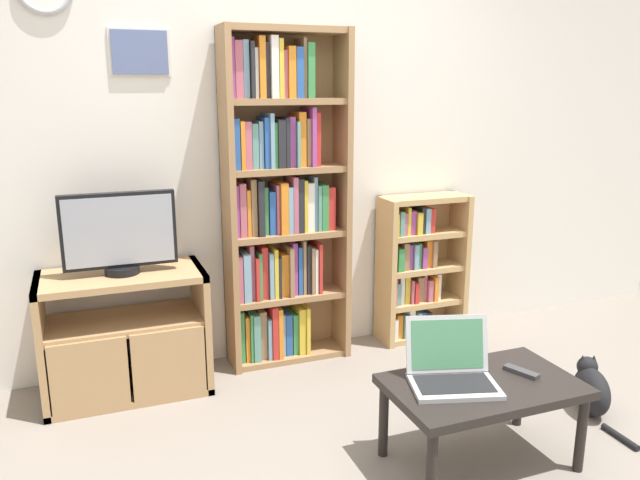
{
  "coord_description": "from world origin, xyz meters",
  "views": [
    {
      "loc": [
        -1.13,
        -1.97,
        1.65
      ],
      "look_at": [
        -0.03,
        0.89,
        0.89
      ],
      "focal_mm": 35.0,
      "sensor_mm": 36.0,
      "label": 1
    }
  ],
  "objects_px": {
    "cat": "(591,389)",
    "television": "(119,234)",
    "laptop": "(451,368)",
    "remote_near_laptop": "(521,372)",
    "tv_stand": "(126,334)",
    "bookshelf_tall": "(280,204)",
    "bookshelf_short": "(416,269)",
    "coffee_table": "(483,392)"
  },
  "relations": [
    {
      "from": "cat",
      "to": "television",
      "type": "bearing_deg",
      "value": 177.25
    },
    {
      "from": "laptop",
      "to": "remote_near_laptop",
      "type": "distance_m",
      "value": 0.35
    },
    {
      "from": "tv_stand",
      "to": "television",
      "type": "bearing_deg",
      "value": 44.57
    },
    {
      "from": "remote_near_laptop",
      "to": "bookshelf_tall",
      "type": "bearing_deg",
      "value": 94.74
    },
    {
      "from": "bookshelf_short",
      "to": "cat",
      "type": "height_order",
      "value": "bookshelf_short"
    },
    {
      "from": "bookshelf_short",
      "to": "cat",
      "type": "distance_m",
      "value": 1.31
    },
    {
      "from": "bookshelf_short",
      "to": "remote_near_laptop",
      "type": "distance_m",
      "value": 1.41
    },
    {
      "from": "laptop",
      "to": "tv_stand",
      "type": "bearing_deg",
      "value": 153.09
    },
    {
      "from": "coffee_table",
      "to": "laptop",
      "type": "relative_size",
      "value": 1.92
    },
    {
      "from": "coffee_table",
      "to": "laptop",
      "type": "bearing_deg",
      "value": 158.31
    },
    {
      "from": "cat",
      "to": "tv_stand",
      "type": "bearing_deg",
      "value": 177.56
    },
    {
      "from": "bookshelf_tall",
      "to": "laptop",
      "type": "height_order",
      "value": "bookshelf_tall"
    },
    {
      "from": "television",
      "to": "coffee_table",
      "type": "relative_size",
      "value": 0.7
    },
    {
      "from": "tv_stand",
      "to": "laptop",
      "type": "height_order",
      "value": "tv_stand"
    },
    {
      "from": "bookshelf_short",
      "to": "coffee_table",
      "type": "distance_m",
      "value": 1.47
    },
    {
      "from": "coffee_table",
      "to": "cat",
      "type": "bearing_deg",
      "value": 12.5
    },
    {
      "from": "remote_near_laptop",
      "to": "tv_stand",
      "type": "bearing_deg",
      "value": 120.68
    },
    {
      "from": "bookshelf_tall",
      "to": "laptop",
      "type": "relative_size",
      "value": 4.53
    },
    {
      "from": "tv_stand",
      "to": "coffee_table",
      "type": "height_order",
      "value": "tv_stand"
    },
    {
      "from": "television",
      "to": "coffee_table",
      "type": "distance_m",
      "value": 1.97
    },
    {
      "from": "tv_stand",
      "to": "remote_near_laptop",
      "type": "relative_size",
      "value": 5.25
    },
    {
      "from": "bookshelf_short",
      "to": "coffee_table",
      "type": "xyz_separation_m",
      "value": [
        -0.45,
        -1.4,
        -0.13
      ]
    },
    {
      "from": "laptop",
      "to": "cat",
      "type": "bearing_deg",
      "value": 23.94
    },
    {
      "from": "television",
      "to": "remote_near_laptop",
      "type": "xyz_separation_m",
      "value": [
        1.61,
        -1.26,
        -0.5
      ]
    },
    {
      "from": "bookshelf_tall",
      "to": "coffee_table",
      "type": "height_order",
      "value": "bookshelf_tall"
    },
    {
      "from": "bookshelf_short",
      "to": "remote_near_laptop",
      "type": "height_order",
      "value": "bookshelf_short"
    },
    {
      "from": "television",
      "to": "cat",
      "type": "distance_m",
      "value": 2.59
    },
    {
      "from": "remote_near_laptop",
      "to": "cat",
      "type": "relative_size",
      "value": 0.3
    },
    {
      "from": "coffee_table",
      "to": "laptop",
      "type": "distance_m",
      "value": 0.18
    },
    {
      "from": "bookshelf_tall",
      "to": "laptop",
      "type": "bearing_deg",
      "value": -75.43
    },
    {
      "from": "tv_stand",
      "to": "bookshelf_short",
      "type": "relative_size",
      "value": 0.9
    },
    {
      "from": "television",
      "to": "remote_near_laptop",
      "type": "distance_m",
      "value": 2.1
    },
    {
      "from": "remote_near_laptop",
      "to": "cat",
      "type": "distance_m",
      "value": 0.69
    },
    {
      "from": "laptop",
      "to": "cat",
      "type": "distance_m",
      "value": 1.01
    },
    {
      "from": "bookshelf_short",
      "to": "cat",
      "type": "relative_size",
      "value": 1.78
    },
    {
      "from": "television",
      "to": "bookshelf_tall",
      "type": "bearing_deg",
      "value": 7.92
    },
    {
      "from": "television",
      "to": "laptop",
      "type": "distance_m",
      "value": 1.81
    },
    {
      "from": "tv_stand",
      "to": "coffee_table",
      "type": "bearing_deg",
      "value": -41.61
    },
    {
      "from": "television",
      "to": "remote_near_laptop",
      "type": "relative_size",
      "value": 3.53
    },
    {
      "from": "tv_stand",
      "to": "laptop",
      "type": "xyz_separation_m",
      "value": [
        1.28,
        -1.2,
        0.12
      ]
    },
    {
      "from": "tv_stand",
      "to": "coffee_table",
      "type": "xyz_separation_m",
      "value": [
        1.41,
        -1.25,
        0.0
      ]
    },
    {
      "from": "television",
      "to": "bookshelf_tall",
      "type": "distance_m",
      "value": 0.93
    }
  ]
}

